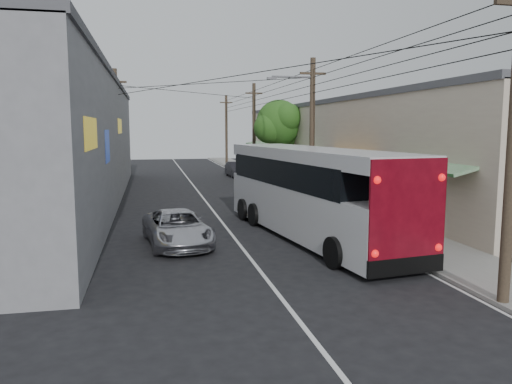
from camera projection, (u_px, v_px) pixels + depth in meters
ground at (278, 294)px, 13.17m from camera, size 120.00×120.00×0.00m
sidewalk at (297, 192)px, 33.91m from camera, size 3.00×80.00×0.12m
building_right at (348, 145)px, 36.39m from camera, size 7.09×40.00×6.25m
building_left at (55, 141)px, 28.41m from camera, size 7.20×36.00×7.25m
utility_poles at (247, 132)px, 33.01m from camera, size 11.80×45.28×8.00m
street_tree at (280, 124)px, 39.24m from camera, size 4.40×4.00×6.60m
coach_bus at (310, 192)px, 19.89m from camera, size 4.25×12.65×3.58m
jeepney at (177, 228)px, 18.66m from camera, size 2.70×4.92×1.31m
parked_suv at (282, 186)px, 30.39m from camera, size 2.84×6.32×1.80m
parked_car_mid at (255, 177)px, 37.93m from camera, size 1.64×3.99×1.35m
parked_car_far at (237, 169)px, 45.11m from camera, size 1.64×4.21×1.37m
pedestrian_near at (326, 189)px, 27.61m from camera, size 0.72×0.55×1.77m
pedestrian_far at (353, 190)px, 27.25m from camera, size 1.11×1.06×1.81m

